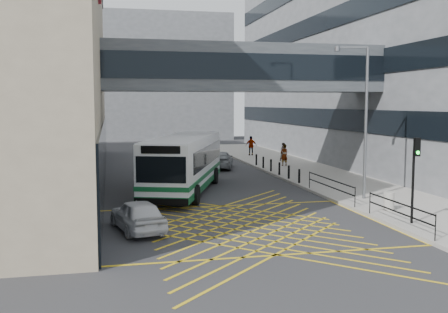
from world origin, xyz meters
TOP-DOWN VIEW (x-y plane):
  - ground at (0.00, 0.00)m, footprint 120.00×120.00m
  - building_right at (23.98, 24.00)m, footprint 24.09×44.00m
  - building_far at (-2.00, 60.00)m, footprint 28.00×16.00m
  - skybridge at (3.00, 12.00)m, footprint 20.00×4.10m
  - pavement at (9.00, 15.00)m, footprint 6.00×54.00m
  - box_junction at (0.00, 0.00)m, footprint 12.00×9.00m
  - bus at (-1.23, 9.19)m, footprint 6.45×12.05m
  - car_white at (-4.50, 0.07)m, footprint 2.66×4.55m
  - car_dark at (-0.87, 18.37)m, footprint 2.71×4.42m
  - car_silver at (3.19, 19.82)m, footprint 3.11×5.01m
  - traffic_light at (6.93, -1.80)m, footprint 0.26×0.42m
  - street_lamp at (7.54, 4.14)m, footprint 1.83×0.60m
  - litter_bin at (7.41, 1.00)m, footprint 0.50×0.50m
  - kerb_railings at (6.15, 1.78)m, footprint 0.05×12.54m
  - bollards at (6.25, 15.00)m, footprint 0.14×10.14m
  - pedestrian_a at (8.36, 19.13)m, footprint 0.81×0.67m
  - pedestrian_b at (9.54, 22.67)m, footprint 0.84×0.58m
  - pedestrian_c at (7.99, 27.94)m, footprint 1.18×0.69m

SIDE VIEW (x-z plane):
  - ground at x=0.00m, z-range 0.00..0.00m
  - box_junction at x=0.00m, z-range 0.00..0.01m
  - pavement at x=9.00m, z-range 0.00..0.16m
  - litter_bin at x=7.41m, z-range 0.16..1.02m
  - bollards at x=6.25m, z-range 0.16..1.06m
  - car_dark at x=-0.87m, z-range 0.00..1.29m
  - car_white at x=-4.50m, z-range 0.00..1.36m
  - car_silver at x=3.19m, z-range 0.00..1.45m
  - kerb_railings at x=6.15m, z-range 0.38..1.38m
  - pedestrian_b at x=9.54m, z-range 0.16..1.75m
  - pedestrian_a at x=8.36m, z-range 0.16..1.92m
  - pedestrian_c at x=7.99m, z-range 0.16..2.05m
  - bus at x=-1.23m, z-range 0.12..3.43m
  - traffic_light at x=6.93m, z-range 0.71..4.37m
  - street_lamp at x=7.54m, z-range 0.72..8.77m
  - skybridge at x=3.00m, z-range 6.00..9.00m
  - building_far at x=-2.00m, z-range 0.00..18.00m
  - building_right at x=23.98m, z-range 0.00..20.00m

